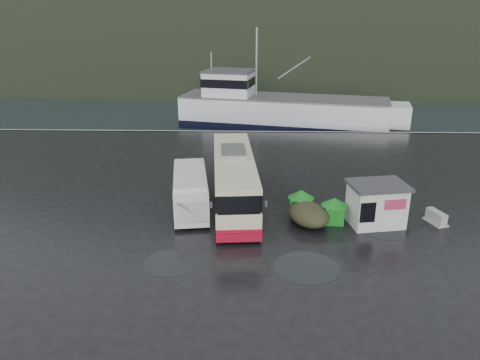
{
  "coord_description": "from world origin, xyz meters",
  "views": [
    {
      "loc": [
        0.56,
        -25.34,
        11.69
      ],
      "look_at": [
        -0.21,
        1.54,
        1.7
      ],
      "focal_mm": 35.0,
      "sensor_mm": 36.0,
      "label": 1
    }
  ],
  "objects_px": {
    "coach_bus": "(234,202)",
    "waste_bin_left": "(300,214)",
    "fishing_trawler": "(283,115)",
    "white_van": "(191,210)",
    "dome_tent": "(308,223)",
    "jersey_barrier_b": "(435,223)",
    "jersey_barrier_a": "(306,215)",
    "ticket_kiosk": "(374,224)",
    "waste_bin_right": "(333,222)"
  },
  "relations": [
    {
      "from": "waste_bin_left",
      "to": "fishing_trawler",
      "type": "bearing_deg",
      "value": 88.87
    },
    {
      "from": "fishing_trawler",
      "to": "white_van",
      "type": "bearing_deg",
      "value": -92.38
    },
    {
      "from": "jersey_barrier_b",
      "to": "dome_tent",
      "type": "bearing_deg",
      "value": -177.7
    },
    {
      "from": "coach_bus",
      "to": "fishing_trawler",
      "type": "bearing_deg",
      "value": 75.05
    },
    {
      "from": "white_van",
      "to": "ticket_kiosk",
      "type": "distance_m",
      "value": 10.86
    },
    {
      "from": "waste_bin_left",
      "to": "jersey_barrier_a",
      "type": "bearing_deg",
      "value": -23.89
    },
    {
      "from": "waste_bin_left",
      "to": "dome_tent",
      "type": "distance_m",
      "value": 1.31
    },
    {
      "from": "coach_bus",
      "to": "waste_bin_left",
      "type": "bearing_deg",
      "value": -28.14
    },
    {
      "from": "fishing_trawler",
      "to": "jersey_barrier_a",
      "type": "bearing_deg",
      "value": -78.05
    },
    {
      "from": "dome_tent",
      "to": "white_van",
      "type": "bearing_deg",
      "value": 166.39
    },
    {
      "from": "ticket_kiosk",
      "to": "jersey_barrier_a",
      "type": "xyz_separation_m",
      "value": [
        -3.81,
        1.06,
        0.0
      ]
    },
    {
      "from": "coach_bus",
      "to": "waste_bin_left",
      "type": "relative_size",
      "value": 7.4
    },
    {
      "from": "jersey_barrier_b",
      "to": "waste_bin_right",
      "type": "bearing_deg",
      "value": -179.01
    },
    {
      "from": "waste_bin_right",
      "to": "jersey_barrier_a",
      "type": "relative_size",
      "value": 1.06
    },
    {
      "from": "waste_bin_left",
      "to": "fishing_trawler",
      "type": "xyz_separation_m",
      "value": [
        0.54,
        27.51,
        0.0
      ]
    },
    {
      "from": "white_van",
      "to": "waste_bin_right",
      "type": "bearing_deg",
      "value": -18.39
    },
    {
      "from": "waste_bin_right",
      "to": "fishing_trawler",
      "type": "relative_size",
      "value": 0.06
    },
    {
      "from": "ticket_kiosk",
      "to": "coach_bus",
      "type": "bearing_deg",
      "value": 150.21
    },
    {
      "from": "waste_bin_right",
      "to": "fishing_trawler",
      "type": "xyz_separation_m",
      "value": [
        -1.25,
        28.58,
        0.0
      ]
    },
    {
      "from": "dome_tent",
      "to": "ticket_kiosk",
      "type": "relative_size",
      "value": 0.95
    },
    {
      "from": "fishing_trawler",
      "to": "ticket_kiosk",
      "type": "bearing_deg",
      "value": -70.46
    },
    {
      "from": "dome_tent",
      "to": "jersey_barrier_b",
      "type": "height_order",
      "value": "dome_tent"
    },
    {
      "from": "white_van",
      "to": "ticket_kiosk",
      "type": "relative_size",
      "value": 1.89
    },
    {
      "from": "coach_bus",
      "to": "waste_bin_right",
      "type": "bearing_deg",
      "value": -30.59
    },
    {
      "from": "coach_bus",
      "to": "white_van",
      "type": "distance_m",
      "value": 2.9
    },
    {
      "from": "dome_tent",
      "to": "jersey_barrier_a",
      "type": "relative_size",
      "value": 2.07
    },
    {
      "from": "white_van",
      "to": "waste_bin_left",
      "type": "xyz_separation_m",
      "value": [
        6.62,
        -0.42,
        0.0
      ]
    },
    {
      "from": "jersey_barrier_a",
      "to": "fishing_trawler",
      "type": "bearing_deg",
      "value": 89.51
    },
    {
      "from": "ticket_kiosk",
      "to": "fishing_trawler",
      "type": "relative_size",
      "value": 0.11
    },
    {
      "from": "white_van",
      "to": "jersey_barrier_a",
      "type": "relative_size",
      "value": 4.11
    },
    {
      "from": "waste_bin_right",
      "to": "ticket_kiosk",
      "type": "distance_m",
      "value": 2.33
    },
    {
      "from": "jersey_barrier_b",
      "to": "ticket_kiosk",
      "type": "bearing_deg",
      "value": -176.43
    },
    {
      "from": "jersey_barrier_a",
      "to": "waste_bin_left",
      "type": "bearing_deg",
      "value": 156.11
    },
    {
      "from": "coach_bus",
      "to": "jersey_barrier_a",
      "type": "xyz_separation_m",
      "value": [
        4.35,
        -1.88,
        0.0
      ]
    },
    {
      "from": "dome_tent",
      "to": "jersey_barrier_b",
      "type": "xyz_separation_m",
      "value": [
        7.34,
        0.29,
        0.0
      ]
    },
    {
      "from": "white_van",
      "to": "jersey_barrier_b",
      "type": "relative_size",
      "value": 4.13
    },
    {
      "from": "waste_bin_left",
      "to": "jersey_barrier_b",
      "type": "distance_m",
      "value": 7.73
    },
    {
      "from": "white_van",
      "to": "fishing_trawler",
      "type": "distance_m",
      "value": 28.02
    },
    {
      "from": "white_van",
      "to": "fishing_trawler",
      "type": "height_order",
      "value": "fishing_trawler"
    },
    {
      "from": "dome_tent",
      "to": "waste_bin_left",
      "type": "bearing_deg",
      "value": 104.56
    },
    {
      "from": "coach_bus",
      "to": "ticket_kiosk",
      "type": "distance_m",
      "value": 8.67
    },
    {
      "from": "coach_bus",
      "to": "dome_tent",
      "type": "bearing_deg",
      "value": -39.35
    },
    {
      "from": "white_van",
      "to": "jersey_barrier_a",
      "type": "height_order",
      "value": "white_van"
    },
    {
      "from": "jersey_barrier_b",
      "to": "fishing_trawler",
      "type": "relative_size",
      "value": 0.05
    },
    {
      "from": "dome_tent",
      "to": "fishing_trawler",
      "type": "distance_m",
      "value": 28.77
    },
    {
      "from": "waste_bin_left",
      "to": "waste_bin_right",
      "type": "bearing_deg",
      "value": -30.91
    },
    {
      "from": "coach_bus",
      "to": "dome_tent",
      "type": "height_order",
      "value": "coach_bus"
    },
    {
      "from": "ticket_kiosk",
      "to": "jersey_barrier_a",
      "type": "height_order",
      "value": "ticket_kiosk"
    },
    {
      "from": "dome_tent",
      "to": "jersey_barrier_b",
      "type": "distance_m",
      "value": 7.35
    },
    {
      "from": "coach_bus",
      "to": "waste_bin_left",
      "type": "distance_m",
      "value": 4.41
    }
  ]
}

